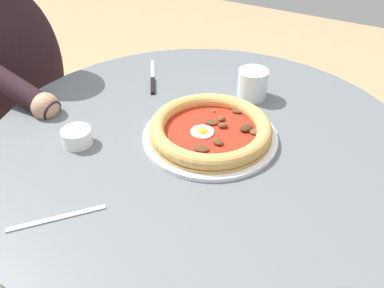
# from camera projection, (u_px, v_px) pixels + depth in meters

# --- Properties ---
(dining_table) EXTENTS (1.00, 1.00, 0.75)m
(dining_table) POSITION_uv_depth(u_px,v_px,m) (201.00, 187.00, 1.06)
(dining_table) COLOR #565B60
(dining_table) RESTS_ON ground
(pizza_on_plate) EXTENTS (0.31, 0.31, 0.05)m
(pizza_on_plate) POSITION_uv_depth(u_px,v_px,m) (210.00, 131.00, 0.97)
(pizza_on_plate) COLOR white
(pizza_on_plate) RESTS_ON dining_table
(water_glass) EXTENTS (0.08, 0.08, 0.08)m
(water_glass) POSITION_uv_depth(u_px,v_px,m) (252.00, 85.00, 1.11)
(water_glass) COLOR silver
(water_glass) RESTS_ON dining_table
(steak_knife) EXTENTS (0.18, 0.12, 0.01)m
(steak_knife) POSITION_uv_depth(u_px,v_px,m) (153.00, 81.00, 1.19)
(steak_knife) COLOR silver
(steak_knife) RESTS_ON dining_table
(ramekin_capers) EXTENTS (0.07, 0.07, 0.04)m
(ramekin_capers) POSITION_uv_depth(u_px,v_px,m) (77.00, 136.00, 0.95)
(ramekin_capers) COLOR white
(ramekin_capers) RESTS_ON dining_table
(fork_utensil) EXTENTS (0.14, 0.13, 0.00)m
(fork_utensil) POSITION_uv_depth(u_px,v_px,m) (57.00, 218.00, 0.78)
(fork_utensil) COLOR #BCBCC1
(fork_utensil) RESTS_ON dining_table
(diner_person) EXTENTS (0.37, 0.49, 1.15)m
(diner_person) POSITION_uv_depth(u_px,v_px,m) (28.00, 130.00, 1.42)
(diner_person) COLOR #282833
(diner_person) RESTS_ON ground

